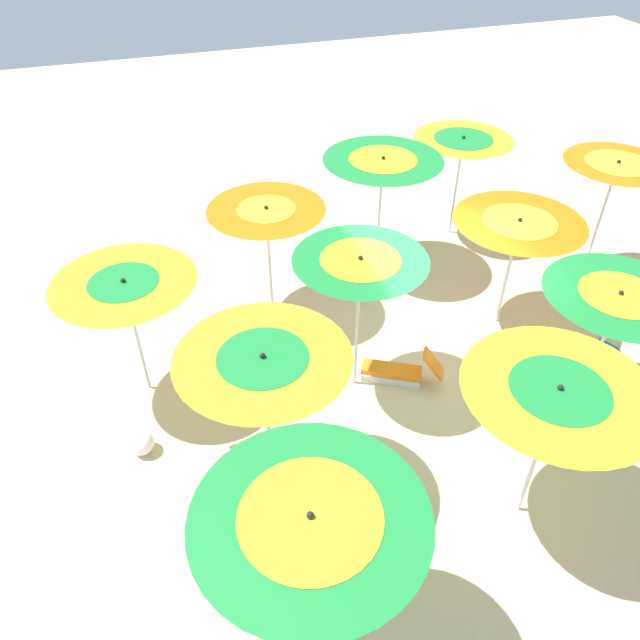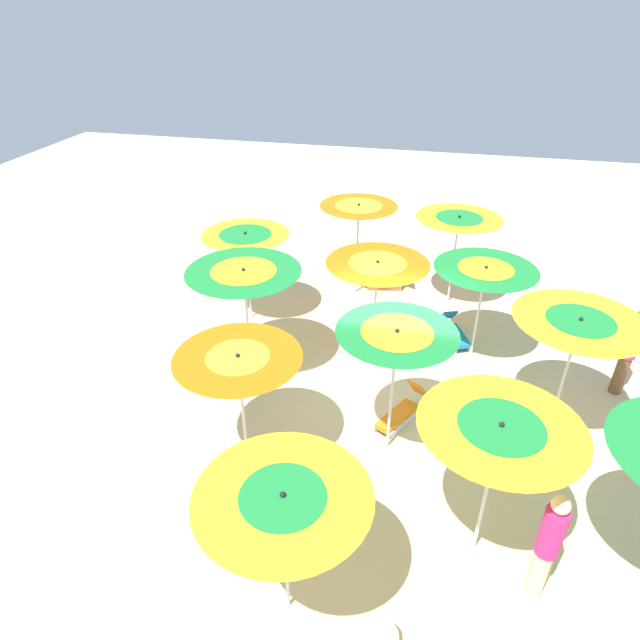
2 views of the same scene
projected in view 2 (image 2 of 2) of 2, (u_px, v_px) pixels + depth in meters
ground at (386, 398)px, 10.94m from camera, size 38.96×38.96×0.04m
beach_umbrella_0 at (458, 224)px, 13.16m from camera, size 2.08×2.08×2.36m
beach_umbrella_1 at (359, 213)px, 13.54m from camera, size 1.94×1.94×2.48m
beach_umbrella_2 at (246, 241)px, 12.54m from camera, size 2.03×2.03×2.26m
beach_umbrella_3 at (485, 275)px, 11.20m from camera, size 2.12×2.12×2.18m
beach_umbrella_4 at (377, 271)px, 11.47m from camera, size 2.19×2.19×2.17m
beach_umbrella_5 at (244, 279)px, 10.61m from camera, size 2.27×2.27×2.41m
beach_umbrella_6 at (578, 329)px, 9.15m from camera, size 2.22×2.22×2.36m
beach_umbrella_7 at (396, 340)px, 8.58m from camera, size 1.95×1.95×2.49m
beach_umbrella_8 at (239, 366)px, 8.54m from camera, size 2.04×2.04×2.19m
beach_umbrella_10 at (499, 436)px, 6.85m from camera, size 2.12×2.12×2.44m
beach_umbrella_11 at (283, 507)px, 6.24m from camera, size 2.09×2.09×2.19m
lounger_0 at (388, 281)px, 14.79m from camera, size 0.59×1.29×0.60m
lounger_1 at (455, 334)px, 12.56m from camera, size 1.26×0.80×0.57m
lounger_2 at (401, 412)px, 10.22m from camera, size 1.32×0.93×0.69m
beachgoer_0 at (629, 351)px, 10.55m from camera, size 0.30×0.30×1.89m
beachgoer_1 at (547, 545)px, 6.91m from camera, size 0.30×0.30×1.85m
beach_ball at (385, 636)px, 6.74m from camera, size 0.35×0.35×0.35m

